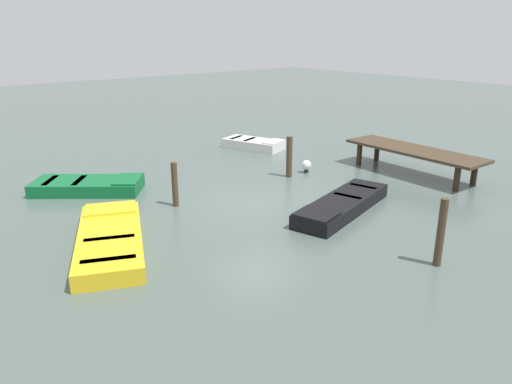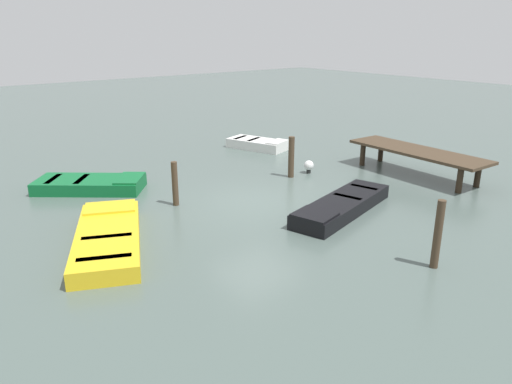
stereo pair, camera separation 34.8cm
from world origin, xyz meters
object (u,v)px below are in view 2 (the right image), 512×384
(mooring_piling_far_left, at_px, (175,184))
(rowboat_white, at_px, (258,144))
(mooring_piling_mid_left, at_px, (291,157))
(dock_segment, at_px, (417,153))
(rowboat_yellow, at_px, (108,237))
(mooring_piling_center, at_px, (438,234))
(rowboat_black, at_px, (342,206))
(marker_buoy, at_px, (309,166))
(rowboat_green, at_px, (91,184))

(mooring_piling_far_left, bearing_deg, rowboat_white, 122.65)
(mooring_piling_far_left, distance_m, mooring_piling_mid_left, 4.73)
(mooring_piling_far_left, bearing_deg, dock_segment, 72.49)
(dock_segment, bearing_deg, rowboat_yellow, -93.42)
(mooring_piling_center, relative_size, mooring_piling_mid_left, 1.08)
(rowboat_black, relative_size, rowboat_yellow, 0.97)
(rowboat_white, relative_size, marker_buoy, 6.02)
(rowboat_white, height_order, marker_buoy, marker_buoy)
(rowboat_green, relative_size, mooring_piling_far_left, 2.63)
(rowboat_white, bearing_deg, rowboat_green, -100.01)
(mooring_piling_far_left, bearing_deg, marker_buoy, 89.57)
(mooring_piling_far_left, relative_size, mooring_piling_center, 0.85)
(dock_segment, xyz_separation_m, mooring_piling_mid_left, (-2.67, -3.72, -0.09))
(rowboat_green, distance_m, marker_buoy, 7.71)
(rowboat_yellow, xyz_separation_m, marker_buoy, (-1.47, 8.33, 0.07))
(mooring_piling_mid_left, bearing_deg, marker_buoy, 86.99)
(rowboat_green, bearing_deg, mooring_piling_far_left, -23.92)
(rowboat_white, xyz_separation_m, marker_buoy, (4.24, -0.97, 0.07))
(mooring_piling_center, height_order, mooring_piling_mid_left, mooring_piling_center)
(rowboat_yellow, height_order, mooring_piling_center, mooring_piling_center)
(rowboat_green, bearing_deg, marker_buoy, 16.21)
(mooring_piling_center, bearing_deg, dock_segment, 127.22)
(rowboat_white, xyz_separation_m, rowboat_black, (7.76, -3.08, -0.00))
(rowboat_yellow, bearing_deg, mooring_piling_center, -112.27)
(rowboat_yellow, distance_m, rowboat_green, 4.67)
(marker_buoy, bearing_deg, rowboat_green, -113.20)
(mooring_piling_far_left, relative_size, marker_buoy, 2.83)
(dock_segment, bearing_deg, mooring_piling_mid_left, -123.17)
(rowboat_black, relative_size, mooring_piling_center, 2.68)
(dock_segment, bearing_deg, mooring_piling_center, -50.31)
(mooring_piling_center, bearing_deg, rowboat_yellow, -137.01)
(rowboat_white, height_order, mooring_piling_far_left, mooring_piling_far_left)
(rowboat_green, distance_m, mooring_piling_center, 10.95)
(rowboat_black, bearing_deg, rowboat_white, -126.29)
(rowboat_black, relative_size, mooring_piling_far_left, 3.15)
(marker_buoy, bearing_deg, mooring_piling_center, -23.22)
(rowboat_white, height_order, rowboat_green, same)
(rowboat_green, relative_size, marker_buoy, 7.46)
(rowboat_yellow, distance_m, mooring_piling_mid_left, 7.64)
(rowboat_white, bearing_deg, mooring_piling_mid_left, -41.98)
(rowboat_white, height_order, mooring_piling_center, mooring_piling_center)
(mooring_piling_far_left, height_order, mooring_piling_mid_left, mooring_piling_mid_left)
(rowboat_white, xyz_separation_m, rowboat_green, (1.20, -8.05, -0.00))
(rowboat_black, xyz_separation_m, marker_buoy, (-3.52, 2.11, 0.07))
(rowboat_black, distance_m, mooring_piling_center, 3.77)
(mooring_piling_far_left, xyz_separation_m, mooring_piling_center, (7.17, 2.52, 0.12))
(rowboat_yellow, relative_size, marker_buoy, 9.22)
(rowboat_yellow, distance_m, mooring_piling_center, 7.75)
(dock_segment, distance_m, mooring_piling_far_left, 8.86)
(mooring_piling_center, relative_size, marker_buoy, 3.33)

